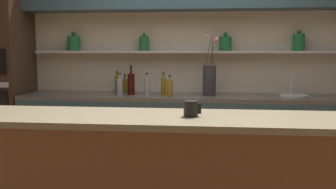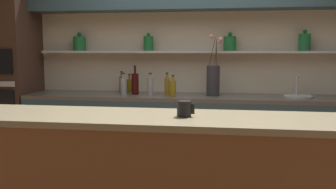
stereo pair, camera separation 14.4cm
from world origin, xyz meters
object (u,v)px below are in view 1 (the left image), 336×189
(bottle_oil_1, at_px, (170,88))
(bottle_wine_2, at_px, (131,84))
(bottle_oil_3, at_px, (125,85))
(bottle_spirit_6, at_px, (120,86))
(flower_vase, at_px, (209,79))
(coffee_mug, at_px, (191,109))
(bottle_oil_4, at_px, (163,86))
(bottle_oil_5, at_px, (117,84))
(bottle_spirit_0, at_px, (147,86))
(sink_fixture, at_px, (293,94))

(bottle_oil_1, xyz_separation_m, bottle_wine_2, (-0.46, 0.14, 0.03))
(bottle_oil_3, relative_size, bottle_spirit_6, 0.88)
(flower_vase, xyz_separation_m, coffee_mug, (-0.12, -1.90, -0.04))
(bottle_oil_4, bearing_deg, bottle_oil_5, 164.72)
(bottle_wine_2, relative_size, coffee_mug, 3.01)
(bottle_oil_4, relative_size, bottle_oil_5, 0.99)
(bottle_oil_5, bearing_deg, bottle_oil_3, 20.91)
(bottle_oil_1, relative_size, bottle_oil_4, 0.94)
(bottle_spirit_0, bearing_deg, sink_fixture, 4.38)
(sink_fixture, height_order, bottle_oil_4, bottle_oil_4)
(bottle_spirit_6, distance_m, coffee_mug, 2.00)
(bottle_spirit_0, height_order, bottle_oil_1, bottle_spirit_0)
(bottle_oil_3, distance_m, bottle_oil_5, 0.10)
(flower_vase, bearing_deg, bottle_spirit_6, -173.90)
(flower_vase, xyz_separation_m, bottle_wine_2, (-0.89, -0.01, -0.06))
(bottle_oil_4, xyz_separation_m, coffee_mug, (0.40, -1.88, 0.05))
(bottle_oil_1, distance_m, bottle_oil_3, 0.67)
(bottle_oil_4, bearing_deg, bottle_oil_3, 158.69)
(bottle_oil_5, bearing_deg, coffee_mug, -64.35)
(bottle_wine_2, distance_m, bottle_oil_3, 0.23)
(flower_vase, relative_size, bottle_spirit_6, 2.70)
(bottle_oil_5, bearing_deg, bottle_spirit_0, -33.40)
(sink_fixture, xyz_separation_m, coffee_mug, (-1.04, -1.89, 0.13))
(sink_fixture, height_order, bottle_oil_1, sink_fixture)
(sink_fixture, distance_m, bottle_wine_2, 1.82)
(sink_fixture, height_order, bottle_spirit_6, bottle_spirit_6)
(bottle_wine_2, bearing_deg, flower_vase, 0.91)
(bottle_spirit_0, bearing_deg, bottle_oil_4, 32.31)
(flower_vase, bearing_deg, bottle_oil_3, 170.16)
(bottle_wine_2, height_order, bottle_oil_3, bottle_wine_2)
(sink_fixture, distance_m, bottle_spirit_6, 1.94)
(bottle_oil_4, bearing_deg, bottle_oil_1, -58.71)
(bottle_spirit_0, bearing_deg, bottle_oil_1, -7.41)
(bottle_spirit_6, bearing_deg, coffee_mug, -63.58)
(bottle_oil_4, distance_m, coffee_mug, 1.92)
(sink_fixture, distance_m, bottle_oil_3, 1.94)
(bottle_oil_4, xyz_separation_m, bottle_oil_5, (-0.58, 0.16, 0.00))
(sink_fixture, xyz_separation_m, bottle_oil_3, (-1.93, 0.18, 0.06))
(bottle_oil_1, bearing_deg, bottle_spirit_0, 172.59)
(bottle_wine_2, bearing_deg, bottle_spirit_6, -140.49)
(flower_vase, height_order, bottle_spirit_6, flower_vase)
(sink_fixture, xyz_separation_m, bottle_oil_5, (-2.02, 0.14, 0.08))
(bottle_spirit_6, bearing_deg, bottle_spirit_0, -3.15)
(bottle_oil_3, height_order, bottle_spirit_6, bottle_spirit_6)
(bottle_oil_5, xyz_separation_m, coffee_mug, (0.98, -2.04, 0.04))
(bottle_spirit_6, height_order, coffee_mug, bottle_spirit_6)
(bottle_spirit_0, distance_m, bottle_oil_3, 0.44)
(flower_vase, height_order, bottle_spirit_0, flower_vase)
(bottle_oil_3, relative_size, coffee_mug, 2.00)
(bottle_wine_2, xyz_separation_m, bottle_oil_5, (-0.20, 0.16, -0.02))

